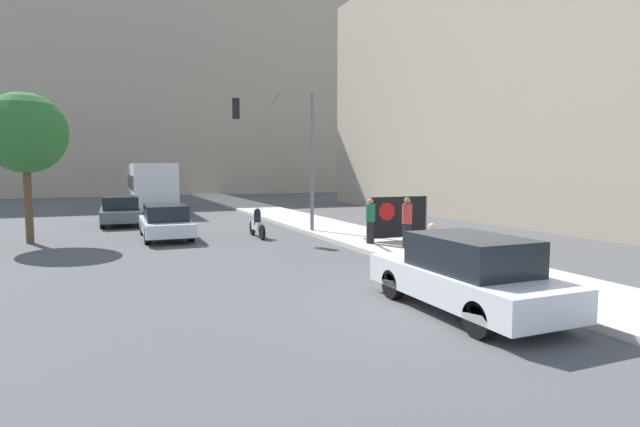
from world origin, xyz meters
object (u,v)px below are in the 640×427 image
object	(u,v)px
parked_car_curbside	(467,274)
street_tree_near_curb	(25,133)
pedestrian_behind	(370,221)
seated_protester	(433,243)
jogger_on_sidewalk	(407,222)
motorcycle_on_road	(257,225)
traffic_light_pole	(284,138)
city_bus_on_road	(150,184)
car_on_road_nearest	(166,221)
car_on_road_midblock	(121,211)
protest_banner	(398,217)

from	to	relation	value
parked_car_curbside	street_tree_near_curb	xyz separation A→B (m)	(-9.35, 13.86, 3.40)
pedestrian_behind	parked_car_curbside	world-z (taller)	pedestrian_behind
seated_protester	pedestrian_behind	bearing A→B (deg)	73.94
jogger_on_sidewalk	motorcycle_on_road	distance (m)	6.70
traffic_light_pole	parked_car_curbside	distance (m)	13.02
pedestrian_behind	street_tree_near_curb	distance (m)	13.32
city_bus_on_road	motorcycle_on_road	xyz separation A→B (m)	(3.11, -15.72, -1.29)
seated_protester	car_on_road_nearest	bearing A→B (deg)	111.38
traffic_light_pole	car_on_road_nearest	bearing A→B (deg)	172.67
car_on_road_midblock	street_tree_near_curb	distance (m)	7.15
protest_banner	street_tree_near_curb	world-z (taller)	street_tree_near_curb
pedestrian_behind	car_on_road_nearest	world-z (taller)	pedestrian_behind
seated_protester	car_on_road_midblock	bearing A→B (deg)	104.87
car_on_road_midblock	pedestrian_behind	bearing A→B (deg)	-54.11
jogger_on_sidewalk	car_on_road_midblock	distance (m)	15.48
seated_protester	protest_banner	xyz separation A→B (m)	(1.66, 4.51, 0.26)
pedestrian_behind	parked_car_curbside	bearing A→B (deg)	131.80
jogger_on_sidewalk	city_bus_on_road	distance (m)	22.38
traffic_light_pole	motorcycle_on_road	xyz separation A→B (m)	(-1.38, -0.53, -3.63)
car_on_road_midblock	city_bus_on_road	world-z (taller)	city_bus_on_road
car_on_road_nearest	car_on_road_midblock	distance (m)	6.20
traffic_light_pole	car_on_road_nearest	size ratio (longest dim) A/B	1.25
traffic_light_pole	pedestrian_behind	bearing A→B (deg)	-70.31
seated_protester	protest_banner	bearing A→B (deg)	57.77
pedestrian_behind	parked_car_curbside	distance (m)	8.18
car_on_road_midblock	city_bus_on_road	size ratio (longest dim) A/B	0.38
pedestrian_behind	car_on_road_midblock	size ratio (longest dim) A/B	0.36
parked_car_curbside	motorcycle_on_road	size ratio (longest dim) A/B	2.13
jogger_on_sidewalk	traffic_light_pole	distance (m)	7.24
seated_protester	car_on_road_midblock	xyz separation A→B (m)	(-7.87, 15.48, -0.04)
pedestrian_behind	street_tree_near_curb	world-z (taller)	street_tree_near_curb
pedestrian_behind	street_tree_near_curb	size ratio (longest dim) A/B	0.28
pedestrian_behind	city_bus_on_road	size ratio (longest dim) A/B	0.14
motorcycle_on_road	street_tree_near_curb	size ratio (longest dim) A/B	0.37
protest_banner	pedestrian_behind	bearing A→B (deg)	-166.91
car_on_road_nearest	pedestrian_behind	bearing A→B (deg)	-38.87
seated_protester	car_on_road_nearest	xyz separation A→B (m)	(-6.27, 9.49, -0.07)
parked_car_curbside	car_on_road_midblock	xyz separation A→B (m)	(-6.04, 19.18, -0.03)
seated_protester	car_on_road_midblock	world-z (taller)	car_on_road_midblock
car_on_road_nearest	car_on_road_midblock	world-z (taller)	car_on_road_midblock
pedestrian_behind	seated_protester	bearing A→B (deg)	142.87
jogger_on_sidewalk	pedestrian_behind	xyz separation A→B (m)	(-0.60, 1.47, -0.06)
protest_banner	parked_car_curbside	xyz separation A→B (m)	(-3.49, -8.21, -0.27)
car_on_road_nearest	jogger_on_sidewalk	bearing A→B (deg)	-43.34
seated_protester	jogger_on_sidewalk	distance (m)	2.88
pedestrian_behind	protest_banner	distance (m)	1.40
car_on_road_nearest	city_bus_on_road	distance (m)	14.61
pedestrian_behind	car_on_road_nearest	size ratio (longest dim) A/B	0.34
traffic_light_pole	motorcycle_on_road	distance (m)	3.92
jogger_on_sidewalk	car_on_road_nearest	size ratio (longest dim) A/B	0.36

